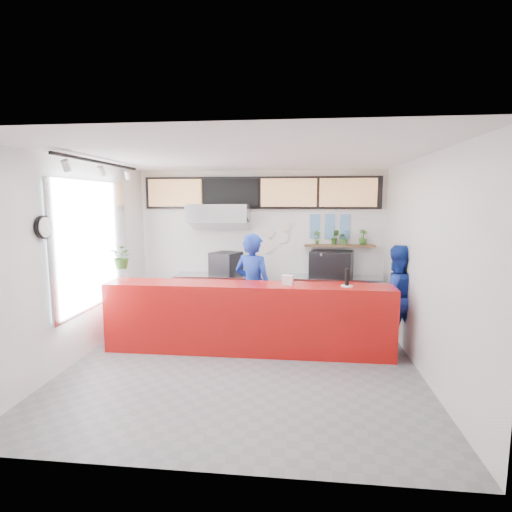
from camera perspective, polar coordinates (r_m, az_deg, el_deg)
The scene contains 46 objects.
floor at distance 6.20m, azimuth -1.68°, elevation -14.77°, with size 5.00×5.00×0.00m, color slate.
ceiling at distance 5.76m, azimuth -1.80°, elevation 14.01°, with size 5.00×5.00×0.00m, color silver.
wall_back at distance 8.25m, azimuth 0.67°, elevation 1.70°, with size 5.00×5.00×0.00m, color white.
wall_left at distance 6.61m, azimuth -23.73°, elevation -0.49°, with size 5.00×5.00×0.00m, color white.
wall_right at distance 5.98m, azimuth 22.72°, elevation -1.24°, with size 5.00×5.00×0.00m, color white.
service_counter at distance 6.38m, azimuth -1.20°, elevation -8.83°, with size 4.50×0.60×1.10m, color #AB0E0C.
cream_band at distance 8.20m, azimuth 0.67°, elevation 9.36°, with size 5.00×0.02×0.80m, color beige.
prep_bench at distance 8.25m, azimuth -5.11°, elevation -5.73°, with size 1.80×0.60×0.90m, color #B2B5BA.
panini_oven at distance 8.10m, azimuth -4.32°, elevation -1.08°, with size 0.51×0.51×0.46m, color black.
extraction_hood at distance 7.98m, azimuth -5.33°, elevation 6.14°, with size 1.20×0.70×0.35m, color #B2B5BA.
hood_lip at distance 7.99m, azimuth -5.31°, elevation 4.70°, with size 1.20×0.70×0.08m, color #B2B5BA.
right_bench at distance 8.13m, azimuth 11.09°, elevation -6.06°, with size 1.80×0.60×0.90m, color #B2B5BA.
espresso_machine at distance 7.99m, azimuth 10.73°, elevation -1.14°, with size 0.79×0.57×0.51m, color black.
espresso_tray at distance 7.95m, azimuth 10.77°, elevation 0.43°, with size 0.57×0.40×0.05m, color #B2B5B9.
herb_shelf at distance 8.15m, azimuth 11.86°, elevation 1.46°, with size 1.40×0.18×0.04m, color brown.
menu_board_far_left at distance 8.44m, azimuth -11.46°, elevation 8.82°, with size 1.10×0.10×0.55m, color tan.
menu_board_mid_left at distance 8.17m, azimuth -3.58°, elevation 9.00°, with size 1.10×0.10×0.55m, color black.
menu_board_mid_right at distance 8.05m, azimuth 4.69°, elevation 9.00°, with size 1.10×0.10×0.55m, color tan.
menu_board_far_right at distance 8.10m, azimuth 13.01°, elevation 8.82°, with size 1.10×0.10×0.55m, color tan.
soffit at distance 8.17m, azimuth 0.65°, elevation 9.01°, with size 4.80×0.04×0.65m, color black.
window_pane at distance 6.83m, azimuth -22.35°, elevation 1.53°, with size 0.04×2.20×1.90m, color silver.
window_frame at distance 6.83m, azimuth -22.20°, elevation 1.53°, with size 0.03×2.30×2.00m, color #B2B5BA.
wall_clock_rim at distance 5.78m, azimuth -28.11°, elevation 3.64°, with size 0.30×0.30×0.05m, color black.
wall_clock_face at distance 5.76m, azimuth -27.87°, elevation 3.64°, with size 0.26×0.26×0.02m, color white.
track_rail at distance 6.39m, azimuth -21.26°, elevation 12.34°, with size 0.05×2.40×0.04m, color black.
dec_plate_a at distance 8.19m, azimuth 1.70°, elevation 3.40°, with size 0.24×0.24×0.03m, color silver.
dec_plate_b at distance 8.18m, azimuth 3.79°, elevation 2.68°, with size 0.24×0.24×0.03m, color silver.
dec_plate_c at distance 8.21m, azimuth 1.69°, elevation 1.32°, with size 0.24×0.24×0.03m, color silver.
dec_plate_d at distance 8.16m, azimuth 4.16°, elevation 4.42°, with size 0.24×0.24×0.03m, color silver.
photo_frame_a at distance 8.16m, azimuth 8.40°, elevation 5.07°, with size 0.20×0.02×0.25m, color #598CBF.
photo_frame_b at distance 8.18m, azimuth 10.51°, elevation 5.03°, with size 0.20×0.02×0.25m, color #598CBF.
photo_frame_c at distance 8.20m, azimuth 12.60°, elevation 4.98°, with size 0.20×0.02×0.25m, color #598CBF.
photo_frame_d at distance 8.18m, azimuth 8.36°, elevation 3.32°, with size 0.20×0.02×0.25m, color #598CBF.
photo_frame_e at distance 8.19m, azimuth 10.46°, elevation 3.28°, with size 0.20×0.02×0.25m, color #598CBF.
photo_frame_f at distance 8.22m, azimuth 12.55°, elevation 3.24°, with size 0.20×0.02×0.25m, color #598CBF.
staff_center at distance 6.80m, azimuth -0.45°, elevation -4.52°, with size 0.68×0.44×1.85m, color navy.
staff_right at distance 6.90m, azimuth 19.26°, elevation -5.50°, with size 0.82×0.64×1.69m, color navy.
herb_a at distance 8.11m, azimuth 8.69°, elevation 2.65°, with size 0.15×0.10×0.28m, color #356523.
herb_b at distance 8.13m, azimuth 11.21°, elevation 2.66°, with size 0.17×0.13×0.30m, color #356523.
herb_c at distance 8.15m, azimuth 12.49°, elevation 2.55°, with size 0.25×0.21×0.27m, color #356523.
herb_d at distance 8.19m, azimuth 15.04°, elevation 2.59°, with size 0.17×0.15×0.30m, color #356523.
glass_vase at distance 6.70m, azimuth -18.45°, elevation -2.71°, with size 0.17×0.17×0.20m, color silver.
basil_vase at distance 6.65m, azimuth -18.56°, elevation -0.09°, with size 0.34×0.30×0.38m, color #356523.
napkin_holder at distance 6.18m, azimuth 4.50°, elevation -3.44°, with size 0.17×0.11×0.15m, color white.
white_plate at distance 6.22m, azimuth 12.86°, elevation -4.18°, with size 0.18×0.18×0.01m, color white.
pepper_mill at distance 6.20m, azimuth 12.90°, elevation -2.94°, with size 0.06×0.06×0.26m, color black.
Camera 1 is at (0.80, -5.67, 2.38)m, focal length 28.00 mm.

